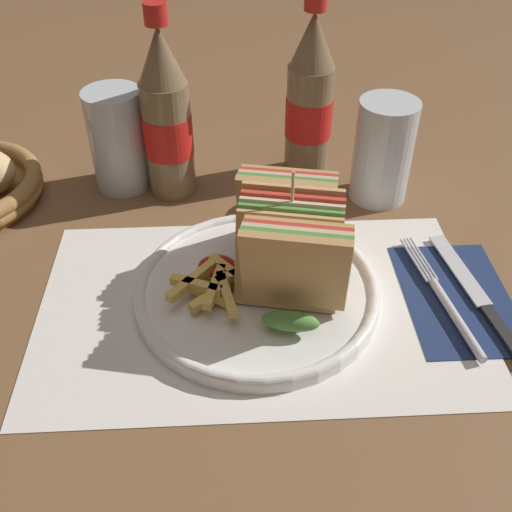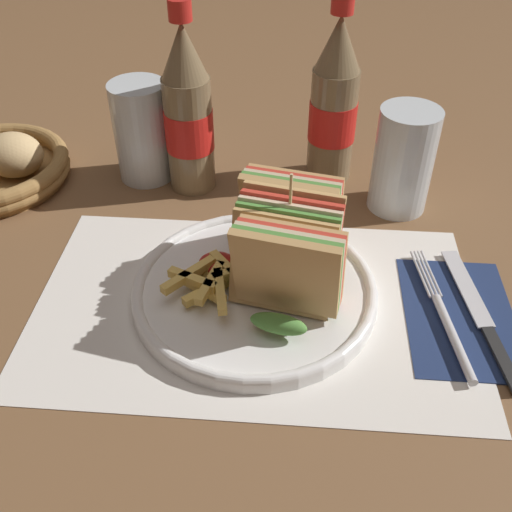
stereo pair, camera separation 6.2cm
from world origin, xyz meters
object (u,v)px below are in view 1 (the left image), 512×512
(coke_bottle_near, at_px, (167,119))
(coke_bottle_far, at_px, (310,101))
(fork, at_px, (448,305))
(glass_far, at_px, (119,146))
(glass_near, at_px, (382,157))
(plate_main, at_px, (257,290))
(knife, at_px, (477,295))
(club_sandwich, at_px, (290,242))

(coke_bottle_near, bearing_deg, coke_bottle_far, 12.07)
(fork, bearing_deg, coke_bottle_near, 132.01)
(coke_bottle_far, bearing_deg, glass_far, -175.31)
(glass_near, relative_size, glass_far, 1.00)
(fork, relative_size, coke_bottle_near, 0.78)
(plate_main, relative_size, glass_near, 1.96)
(knife, distance_m, coke_bottle_near, 0.41)
(coke_bottle_far, xyz_separation_m, glass_far, (-0.25, -0.02, -0.05))
(coke_bottle_far, bearing_deg, glass_near, -37.72)
(fork, relative_size, glass_far, 1.42)
(knife, relative_size, coke_bottle_near, 0.83)
(club_sandwich, relative_size, coke_bottle_near, 0.76)
(club_sandwich, xyz_separation_m, glass_near, (0.13, 0.18, -0.01))
(coke_bottle_far, xyz_separation_m, glass_near, (0.09, -0.07, -0.05))
(coke_bottle_far, bearing_deg, plate_main, -107.92)
(club_sandwich, distance_m, glass_far, 0.30)
(plate_main, height_order, coke_bottle_far, coke_bottle_far)
(plate_main, distance_m, fork, 0.20)
(plate_main, bearing_deg, coke_bottle_near, 115.15)
(knife, relative_size, glass_near, 1.51)
(coke_bottle_near, distance_m, glass_near, 0.27)
(coke_bottle_far, distance_m, glass_far, 0.25)
(fork, bearing_deg, glass_near, 89.09)
(coke_bottle_near, height_order, glass_far, coke_bottle_near)
(plate_main, relative_size, knife, 1.29)
(plate_main, distance_m, coke_bottle_far, 0.28)
(plate_main, bearing_deg, club_sandwich, 11.76)
(fork, xyz_separation_m, coke_bottle_near, (-0.29, 0.24, 0.09))
(coke_bottle_near, distance_m, coke_bottle_far, 0.18)
(plate_main, bearing_deg, coke_bottle_far, 72.08)
(club_sandwich, xyz_separation_m, coke_bottle_near, (-0.13, 0.20, 0.04))
(club_sandwich, height_order, glass_near, club_sandwich)
(plate_main, distance_m, glass_near, 0.25)
(fork, height_order, glass_near, glass_near)
(coke_bottle_near, height_order, coke_bottle_far, same)
(plate_main, relative_size, fork, 1.38)
(coke_bottle_near, xyz_separation_m, glass_near, (0.27, -0.03, -0.05))
(knife, bearing_deg, fork, -165.56)
(glass_near, bearing_deg, knife, -71.81)
(fork, bearing_deg, glass_far, 135.62)
(plate_main, height_order, glass_far, glass_far)
(club_sandwich, bearing_deg, coke_bottle_near, 123.10)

